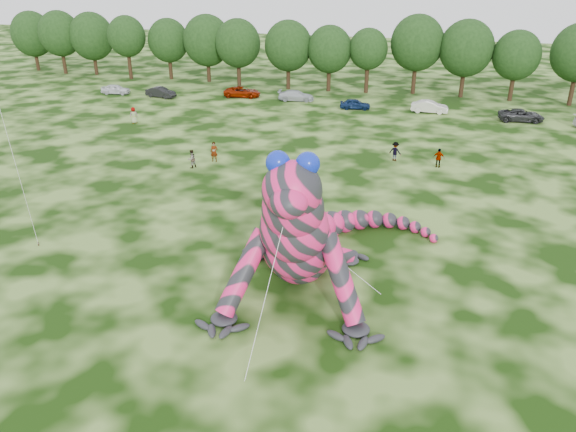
% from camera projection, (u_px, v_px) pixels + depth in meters
% --- Properties ---
extents(ground, '(240.00, 240.00, 0.00)m').
position_uv_depth(ground, '(164.00, 322.00, 28.54)').
color(ground, '#16330A').
rests_on(ground, ground).
extents(inflatable_gecko, '(17.35, 19.68, 8.82)m').
position_uv_depth(inflatable_gecko, '(302.00, 203.00, 31.33)').
color(inflatable_gecko, '#F0216D').
rests_on(inflatable_gecko, ground).
extents(tree_0, '(6.91, 6.22, 9.51)m').
position_uv_depth(tree_0, '(33.00, 41.00, 92.29)').
color(tree_0, black).
rests_on(tree_0, ground).
extents(tree_1, '(6.74, 6.07, 9.81)m').
position_uv_depth(tree_1, '(61.00, 42.00, 89.61)').
color(tree_1, black).
rests_on(tree_1, ground).
extents(tree_2, '(7.04, 6.34, 9.64)m').
position_uv_depth(tree_2, '(93.00, 44.00, 88.89)').
color(tree_2, black).
rests_on(tree_2, ground).
extents(tree_3, '(5.81, 5.23, 9.44)m').
position_uv_depth(tree_3, '(128.00, 48.00, 85.58)').
color(tree_3, black).
rests_on(tree_3, ground).
extents(tree_4, '(6.22, 5.60, 9.06)m').
position_uv_depth(tree_4, '(169.00, 49.00, 85.54)').
color(tree_4, black).
rests_on(tree_4, ground).
extents(tree_5, '(7.16, 6.44, 9.80)m').
position_uv_depth(tree_5, '(207.00, 48.00, 83.47)').
color(tree_5, black).
rests_on(tree_5, ground).
extents(tree_6, '(6.52, 5.86, 9.49)m').
position_uv_depth(tree_6, '(238.00, 53.00, 80.58)').
color(tree_6, black).
rests_on(tree_6, ground).
extents(tree_7, '(6.68, 6.01, 9.48)m').
position_uv_depth(tree_7, '(288.00, 55.00, 78.77)').
color(tree_7, black).
rests_on(tree_7, ground).
extents(tree_8, '(6.14, 5.53, 8.94)m').
position_uv_depth(tree_8, '(329.00, 58.00, 77.53)').
color(tree_8, black).
rests_on(tree_8, ground).
extents(tree_9, '(5.27, 4.74, 8.68)m').
position_uv_depth(tree_9, '(368.00, 61.00, 76.55)').
color(tree_9, black).
rests_on(tree_9, ground).
extents(tree_10, '(7.09, 6.38, 10.50)m').
position_uv_depth(tree_10, '(416.00, 55.00, 75.62)').
color(tree_10, black).
rests_on(tree_10, ground).
extents(tree_11, '(7.01, 6.31, 10.07)m').
position_uv_depth(tree_11, '(465.00, 59.00, 73.74)').
color(tree_11, black).
rests_on(tree_11, ground).
extents(tree_12, '(5.99, 5.39, 8.97)m').
position_uv_depth(tree_12, '(515.00, 66.00, 71.97)').
color(tree_12, black).
rests_on(tree_12, ground).
extents(car_0, '(4.08, 2.10, 1.33)m').
position_uv_depth(car_0, '(116.00, 89.00, 77.26)').
color(car_0, silver).
rests_on(car_0, ground).
extents(car_1, '(4.31, 2.03, 1.37)m').
position_uv_depth(car_1, '(161.00, 92.00, 75.30)').
color(car_1, black).
rests_on(car_1, ground).
extents(car_2, '(5.15, 2.86, 1.36)m').
position_uv_depth(car_2, '(242.00, 92.00, 75.51)').
color(car_2, '#7D1701').
rests_on(car_2, ground).
extents(car_3, '(4.89, 2.54, 1.35)m').
position_uv_depth(car_3, '(296.00, 96.00, 73.50)').
color(car_3, '#B7BDC2').
rests_on(car_3, ground).
extents(car_4, '(3.95, 2.13, 1.28)m').
position_uv_depth(car_4, '(355.00, 104.00, 69.35)').
color(car_4, '#0E2148').
rests_on(car_4, ground).
extents(car_5, '(4.38, 1.53, 1.44)m').
position_uv_depth(car_5, '(430.00, 107.00, 67.68)').
color(car_5, silver).
rests_on(car_5, ground).
extents(car_6, '(5.23, 2.86, 1.39)m').
position_uv_depth(car_6, '(521.00, 115.00, 64.06)').
color(car_6, '#29292C').
rests_on(car_6, ground).
extents(spectator_1, '(0.92, 0.99, 1.64)m').
position_uv_depth(spectator_1, '(192.00, 159.00, 49.53)').
color(spectator_1, gray).
rests_on(spectator_1, ground).
extents(spectator_2, '(1.28, 0.95, 1.77)m').
position_uv_depth(spectator_2, '(395.00, 151.00, 51.28)').
color(spectator_2, gray).
rests_on(spectator_2, ground).
extents(spectator_5, '(0.61, 1.62, 1.72)m').
position_uv_depth(spectator_5, '(290.00, 181.00, 44.50)').
color(spectator_5, gray).
rests_on(spectator_5, ground).
extents(spectator_4, '(1.03, 1.04, 1.82)m').
position_uv_depth(spectator_4, '(134.00, 115.00, 63.20)').
color(spectator_4, gray).
rests_on(spectator_4, ground).
extents(spectator_3, '(1.05, 0.52, 1.74)m').
position_uv_depth(spectator_3, '(439.00, 158.00, 49.59)').
color(spectator_3, gray).
rests_on(spectator_3, ground).
extents(spectator_0, '(0.74, 0.56, 1.83)m').
position_uv_depth(spectator_0, '(214.00, 152.00, 51.06)').
color(spectator_0, gray).
rests_on(spectator_0, ground).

